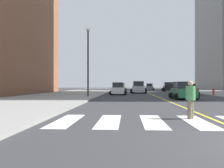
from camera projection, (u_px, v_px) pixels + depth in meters
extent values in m
cube|color=gray|center=(49.00, 98.00, 26.80)|extent=(10.00, 120.00, 0.15)
cube|color=silver|center=(67.00, 121.00, 10.47)|extent=(0.90, 4.00, 0.01)
cube|color=silver|center=(109.00, 121.00, 10.36)|extent=(0.90, 4.00, 0.01)
cube|color=silver|center=(153.00, 121.00, 10.25)|extent=(0.90, 4.00, 0.01)
cube|color=silver|center=(197.00, 122.00, 10.14)|extent=(0.90, 4.00, 0.01)
cube|color=yellow|center=(147.00, 93.00, 46.01)|extent=(0.16, 80.00, 0.01)
cube|color=slate|center=(149.00, 88.00, 64.62)|extent=(1.95, 4.05, 0.85)
cube|color=#1E2328|center=(149.00, 85.00, 64.86)|extent=(1.59, 2.05, 0.72)
cylinder|color=black|center=(146.00, 89.00, 63.48)|extent=(0.65, 0.23, 0.65)
cylinder|color=black|center=(153.00, 89.00, 63.30)|extent=(0.65, 0.23, 0.65)
cylinder|color=black|center=(146.00, 89.00, 65.94)|extent=(0.65, 0.23, 0.65)
cylinder|color=black|center=(153.00, 89.00, 65.76)|extent=(0.65, 0.23, 0.65)
cube|color=red|center=(189.00, 91.00, 35.87)|extent=(1.73, 3.73, 0.79)
cube|color=#1E2328|center=(189.00, 86.00, 36.09)|extent=(1.44, 1.87, 0.67)
cylinder|color=black|center=(185.00, 93.00, 34.76)|extent=(0.60, 0.20, 0.60)
cylinder|color=black|center=(198.00, 93.00, 34.68)|extent=(0.60, 0.20, 0.60)
cylinder|color=black|center=(182.00, 93.00, 37.06)|extent=(0.60, 0.20, 0.60)
cylinder|color=black|center=(193.00, 93.00, 36.98)|extent=(0.60, 0.20, 0.60)
cube|color=#236B42|center=(183.00, 93.00, 25.66)|extent=(1.96, 4.14, 0.88)
cube|color=#1E2328|center=(183.00, 85.00, 25.90)|extent=(1.61, 2.08, 0.74)
cylinder|color=black|center=(177.00, 97.00, 24.42)|extent=(0.67, 0.23, 0.66)
cylinder|color=black|center=(196.00, 97.00, 24.36)|extent=(0.67, 0.23, 0.66)
cylinder|color=black|center=(172.00, 96.00, 26.96)|extent=(0.67, 0.23, 0.66)
cylinder|color=black|center=(189.00, 96.00, 26.89)|extent=(0.67, 0.23, 0.66)
cube|color=gold|center=(121.00, 88.00, 59.61)|extent=(1.99, 4.15, 0.88)
cube|color=#1E2328|center=(121.00, 85.00, 59.37)|extent=(1.63, 2.10, 0.74)
cylinder|color=black|center=(125.00, 89.00, 60.78)|extent=(0.67, 0.24, 0.66)
cylinder|color=black|center=(118.00, 89.00, 60.96)|extent=(0.67, 0.24, 0.66)
cylinder|color=black|center=(125.00, 90.00, 58.26)|extent=(0.67, 0.24, 0.66)
cylinder|color=black|center=(117.00, 90.00, 58.43)|extent=(0.67, 0.24, 0.66)
cube|color=silver|center=(118.00, 90.00, 36.86)|extent=(1.88, 4.10, 0.88)
cube|color=#1E2328|center=(118.00, 85.00, 36.62)|extent=(1.58, 2.06, 0.74)
cylinder|color=black|center=(125.00, 92.00, 38.05)|extent=(0.66, 0.22, 0.66)
cylinder|color=black|center=(112.00, 92.00, 38.19)|extent=(0.66, 0.22, 0.66)
cylinder|color=black|center=(124.00, 93.00, 35.53)|extent=(0.66, 0.22, 0.66)
cylinder|color=black|center=(111.00, 93.00, 35.66)|extent=(0.66, 0.22, 0.66)
cube|color=black|center=(168.00, 88.00, 54.74)|extent=(2.24, 4.63, 0.98)
cube|color=#1E2328|center=(168.00, 84.00, 55.01)|extent=(1.83, 2.35, 0.82)
cylinder|color=black|center=(164.00, 90.00, 53.44)|extent=(0.75, 0.27, 0.74)
cylinder|color=black|center=(174.00, 90.00, 53.23)|extent=(0.75, 0.27, 0.74)
cylinder|color=black|center=(163.00, 90.00, 56.25)|extent=(0.75, 0.27, 0.74)
cylinder|color=black|center=(172.00, 90.00, 56.04)|extent=(0.75, 0.27, 0.74)
cube|color=#B7B7BC|center=(138.00, 89.00, 43.47)|extent=(2.19, 4.70, 1.00)
cube|color=#1E2328|center=(138.00, 84.00, 43.19)|extent=(1.82, 2.36, 0.84)
cylinder|color=black|center=(144.00, 91.00, 44.82)|extent=(0.76, 0.26, 0.75)
cylinder|color=black|center=(132.00, 91.00, 44.99)|extent=(0.76, 0.26, 0.75)
cylinder|color=black|center=(145.00, 91.00, 41.94)|extent=(0.76, 0.26, 0.75)
cylinder|color=black|center=(132.00, 91.00, 42.11)|extent=(0.76, 0.26, 0.75)
cylinder|color=brown|center=(191.00, 109.00, 11.07)|extent=(0.19, 0.19, 0.84)
cylinder|color=brown|center=(190.00, 110.00, 10.94)|extent=(0.19, 0.19, 0.84)
cylinder|color=#47844C|center=(191.00, 93.00, 11.01)|extent=(0.42, 0.42, 0.63)
sphere|color=tan|center=(191.00, 83.00, 11.01)|extent=(0.23, 0.23, 0.23)
cylinder|color=red|center=(214.00, 92.00, 33.03)|extent=(0.26, 0.26, 0.70)
sphere|color=red|center=(214.00, 89.00, 33.03)|extent=(0.22, 0.22, 0.22)
cylinder|color=#38383D|center=(88.00, 63.00, 29.50)|extent=(0.20, 0.20, 7.77)
sphere|color=silver|center=(88.00, 29.00, 29.51)|extent=(0.44, 0.44, 0.44)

